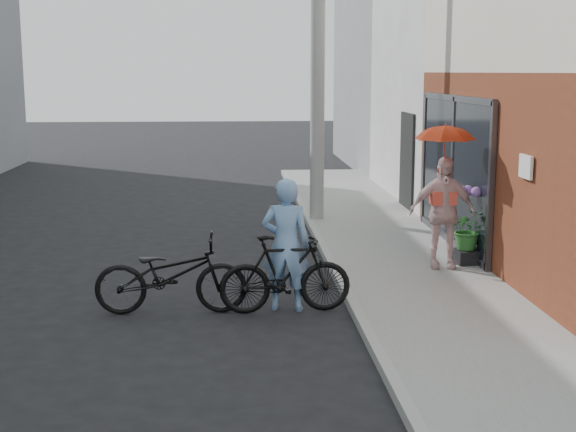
{
  "coord_description": "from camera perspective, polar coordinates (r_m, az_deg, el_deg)",
  "views": [
    {
      "loc": [
        -0.58,
        -9.72,
        3.02
      ],
      "look_at": [
        0.16,
        0.86,
        1.1
      ],
      "focal_mm": 50.0,
      "sensor_mm": 36.0,
      "label": 1
    }
  ],
  "objects": [
    {
      "name": "parasol",
      "position": [
        11.97,
        11.12,
        5.94
      ],
      "size": [
        0.84,
        0.84,
        0.74
      ],
      "primitive_type": "imported",
      "color": "red",
      "rests_on": "kimono_woman"
    },
    {
      "name": "planter",
      "position": [
        12.59,
        12.63,
        -2.82
      ],
      "size": [
        0.45,
        0.45,
        0.21
      ],
      "primitive_type": "cube",
      "rotation": [
        0.0,
        0.0,
        0.13
      ],
      "color": "black",
      "rests_on": "sidewalk"
    },
    {
      "name": "bike_right",
      "position": [
        10.12,
        -0.2,
        -4.15
      ],
      "size": [
        1.69,
        0.57,
        1.0
      ],
      "primitive_type": "imported",
      "rotation": [
        0.0,
        0.0,
        1.63
      ],
      "color": "black",
      "rests_on": "ground"
    },
    {
      "name": "curb",
      "position": [
        12.19,
        3.28,
        -3.82
      ],
      "size": [
        0.12,
        24.0,
        0.12
      ],
      "primitive_type": "cube",
      "color": "#9E9E99",
      "rests_on": "ground"
    },
    {
      "name": "potted_plant",
      "position": [
        12.5,
        12.71,
        -0.91
      ],
      "size": [
        0.58,
        0.5,
        0.64
      ],
      "primitive_type": "imported",
      "color": "#2E702C",
      "rests_on": "planter"
    },
    {
      "name": "kimono_woman",
      "position": [
        12.12,
        10.93,
        0.25
      ],
      "size": [
        1.01,
        0.49,
        1.67
      ],
      "primitive_type": "imported",
      "rotation": [
        0.0,
        0.0,
        -0.08
      ],
      "color": "beige",
      "rests_on": "sidewalk"
    },
    {
      "name": "east_building_far",
      "position": [
        26.88,
        13.05,
        11.01
      ],
      "size": [
        8.0,
        8.0,
        7.0
      ],
      "primitive_type": "cube",
      "color": "gray",
      "rests_on": "ground"
    },
    {
      "name": "sidewalk",
      "position": [
        12.39,
        8.62,
        -3.69
      ],
      "size": [
        2.2,
        24.0,
        0.12
      ],
      "primitive_type": "cube",
      "color": "gray",
      "rests_on": "ground"
    },
    {
      "name": "utility_pole",
      "position": [
        15.82,
        2.13,
        11.98
      ],
      "size": [
        0.28,
        0.28,
        7.0
      ],
      "primitive_type": "cylinder",
      "color": "#9E9E99",
      "rests_on": "ground"
    },
    {
      "name": "plaster_building",
      "position": [
        20.28,
        18.9,
        11.07
      ],
      "size": [
        8.0,
        6.0,
        7.0
      ],
      "primitive_type": "cube",
      "color": "silver",
      "rests_on": "ground"
    },
    {
      "name": "bike_left",
      "position": [
        10.2,
        -8.32,
        -4.15
      ],
      "size": [
        1.91,
        0.67,
        1.0
      ],
      "primitive_type": "imported",
      "rotation": [
        0.0,
        0.0,
        1.57
      ],
      "color": "black",
      "rests_on": "ground"
    },
    {
      "name": "officer",
      "position": [
        10.16,
        -0.14,
        -2.04
      ],
      "size": [
        0.69,
        0.52,
        1.71
      ],
      "primitive_type": "imported",
      "rotation": [
        0.0,
        0.0,
        2.95
      ],
      "color": "#7BA7DB",
      "rests_on": "ground"
    },
    {
      "name": "ground",
      "position": [
        10.2,
        -0.57,
        -6.96
      ],
      "size": [
        80.0,
        80.0,
        0.0
      ],
      "primitive_type": "plane",
      "color": "black",
      "rests_on": "ground"
    }
  ]
}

